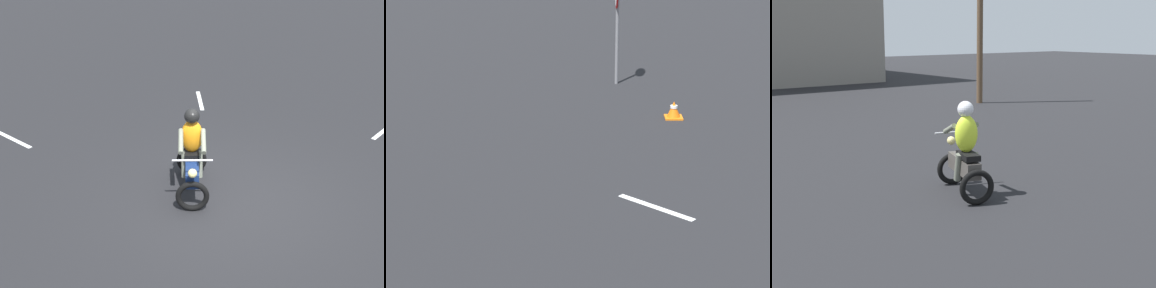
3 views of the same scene
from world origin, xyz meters
The scene contains 4 objects.
ground_plane centered at (0.00, 0.00, 0.00)m, with size 120.00×120.00×0.00m, color black.
motorcycle_rider_foreground centered at (0.76, 0.18, 0.73)m, with size 1.41×1.42×1.66m.
lane_stripe_e centered at (5.07, 1.44, 0.00)m, with size 0.10×1.21×0.01m, color silver.
lane_stripe_se centered at (3.55, -3.07, 0.00)m, with size 0.10×1.24×0.01m, color silver.
Camera 1 is at (-5.14, 6.40, 5.52)m, focal length 50.00 mm.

